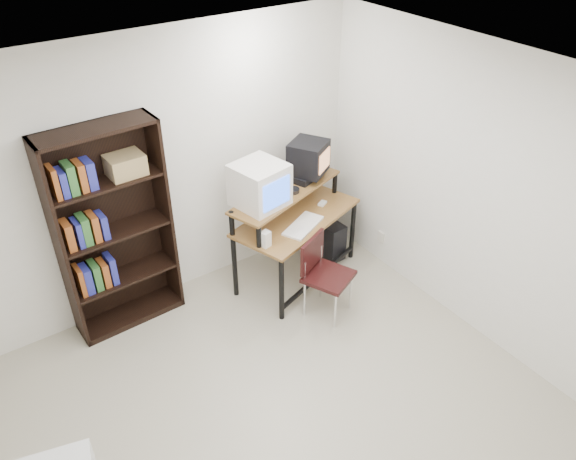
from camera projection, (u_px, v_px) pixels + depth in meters
floor at (290, 416)px, 4.47m from camera, size 4.00×4.00×0.01m
ceiling at (291, 104)px, 3.02m from camera, size 4.00×4.00×0.01m
back_wall at (165, 173)px, 5.11m from camera, size 4.00×0.01×2.60m
right_wall at (487, 202)px, 4.69m from camera, size 0.01×4.00×2.60m
computer_desk at (295, 218)px, 5.59m from camera, size 1.47×1.04×0.98m
crt_monitor at (260, 185)px, 5.17m from camera, size 0.52×0.52×0.42m
vcr at (304, 175)px, 5.69m from camera, size 0.43×0.37×0.08m
crt_tv at (309, 157)px, 5.57m from camera, size 0.47×0.47×0.33m
cd_spindle at (293, 191)px, 5.45m from camera, size 0.17×0.17×0.05m
keyboard at (303, 226)px, 5.40m from camera, size 0.51×0.39×0.03m
mousepad at (324, 206)px, 5.74m from camera, size 0.27×0.25×0.01m
mouse at (322, 204)px, 5.74m from camera, size 0.12×0.10×0.03m
desk_speaker at (266, 240)px, 5.10m from camera, size 0.10×0.09×0.17m
pc_tower at (326, 237)px, 6.18m from camera, size 0.23×0.46×0.42m
school_chair at (322, 269)px, 5.24m from camera, size 0.53×0.53×0.81m
bookshelf at (112, 229)px, 4.90m from camera, size 0.99×0.37×1.96m
wall_outlet at (381, 237)px, 6.02m from camera, size 0.02×0.08×0.12m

